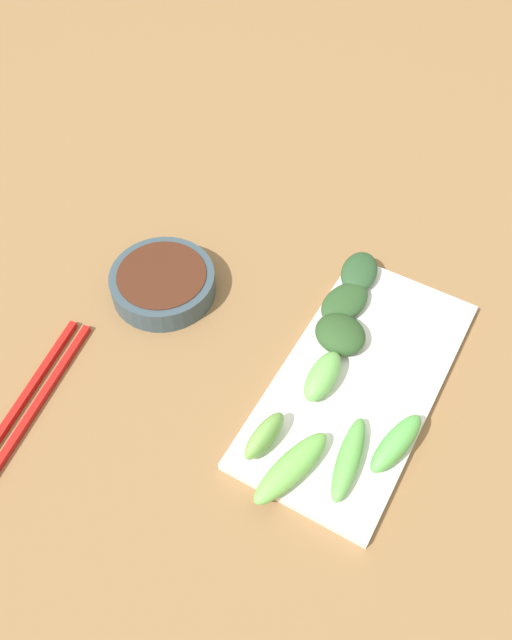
# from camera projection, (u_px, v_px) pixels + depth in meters

# --- Properties ---
(tabletop) EXTENTS (2.10, 2.10, 0.02)m
(tabletop) POSITION_uv_depth(u_px,v_px,m) (247.00, 346.00, 0.76)
(tabletop) COLOR olive
(tabletop) RESTS_ON ground
(sauce_bowl) EXTENTS (0.12, 0.12, 0.03)m
(sauce_bowl) POSITION_uv_depth(u_px,v_px,m) (163.00, 282.00, 0.78)
(sauce_bowl) COLOR #364751
(sauce_bowl) RESTS_ON tabletop
(serving_plate) EXTENTS (0.16, 0.32, 0.01)m
(serving_plate) POSITION_uv_depth(u_px,v_px,m) (358.00, 382.00, 0.71)
(serving_plate) COLOR white
(serving_plate) RESTS_ON tabletop
(broccoli_stalk_0) EXTENTS (0.04, 0.08, 0.03)m
(broccoli_stalk_0) POSITION_uv_depth(u_px,v_px,m) (396.00, 443.00, 0.65)
(broccoli_stalk_0) COLOR #5EBA52
(broccoli_stalk_0) RESTS_ON serving_plate
(broccoli_stalk_1) EXTENTS (0.03, 0.06, 0.03)m
(broccoli_stalk_1) POSITION_uv_depth(u_px,v_px,m) (264.00, 436.00, 0.65)
(broccoli_stalk_1) COLOR #72A94C
(broccoli_stalk_1) RESTS_ON serving_plate
(broccoli_stalk_2) EXTENTS (0.04, 0.10, 0.02)m
(broccoli_stalk_2) POSITION_uv_depth(u_px,v_px,m) (349.00, 459.00, 0.64)
(broccoli_stalk_2) COLOR #60AC4D
(broccoli_stalk_2) RESTS_ON serving_plate
(broccoli_stalk_3) EXTENTS (0.05, 0.10, 0.03)m
(broccoli_stalk_3) POSITION_uv_depth(u_px,v_px,m) (291.00, 468.00, 0.63)
(broccoli_stalk_3) COLOR #70B950
(broccoli_stalk_3) RESTS_ON serving_plate
(broccoli_leafy_4) EXTENTS (0.05, 0.07, 0.02)m
(broccoli_leafy_4) POSITION_uv_depth(u_px,v_px,m) (359.00, 272.00, 0.79)
(broccoli_leafy_4) COLOR #2A4D2A
(broccoli_leafy_4) RESTS_ON serving_plate
(broccoli_stalk_5) EXTENTS (0.03, 0.07, 0.03)m
(broccoli_stalk_5) POSITION_uv_depth(u_px,v_px,m) (323.00, 376.00, 0.69)
(broccoli_stalk_5) COLOR #6FBA57
(broccoli_stalk_5) RESTS_ON serving_plate
(broccoli_leafy_6) EXTENTS (0.06, 0.08, 0.02)m
(broccoli_leafy_6) POSITION_uv_depth(u_px,v_px,m) (345.00, 302.00, 0.76)
(broccoli_leafy_6) COLOR #2B4D26
(broccoli_leafy_6) RESTS_ON serving_plate
(broccoli_leafy_7) EXTENTS (0.07, 0.07, 0.03)m
(broccoli_leafy_7) POSITION_uv_depth(u_px,v_px,m) (340.00, 334.00, 0.73)
(broccoli_leafy_7) COLOR #2B4C23
(broccoli_leafy_7) RESTS_ON serving_plate
(chopsticks) EXTENTS (0.06, 0.23, 0.01)m
(chopsticks) POSITION_uv_depth(u_px,v_px,m) (27.00, 407.00, 0.69)
(chopsticks) COLOR #B31612
(chopsticks) RESTS_ON tabletop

